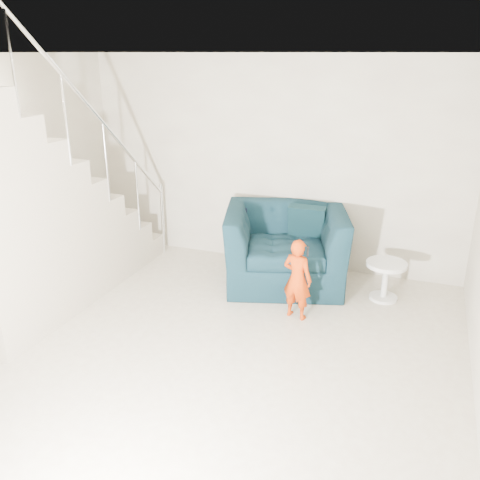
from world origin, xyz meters
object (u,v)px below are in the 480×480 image
Objects in this scene: toddler at (297,279)px; side_table at (386,275)px; armchair at (285,247)px; staircase at (31,227)px.

toddler is 1.16m from side_table.
armchair is 1.60× the size of toddler.
staircase reaches higher than toddler.
armchair reaches higher than toddler.
toddler is 2.90m from staircase.
toddler is at bearing 15.42° from staircase.
side_table is 0.13× the size of staircase.
armchair is at bearing -52.77° from toddler.
armchair is 3.12× the size of side_table.
staircase is at bearing 28.94° from toddler.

